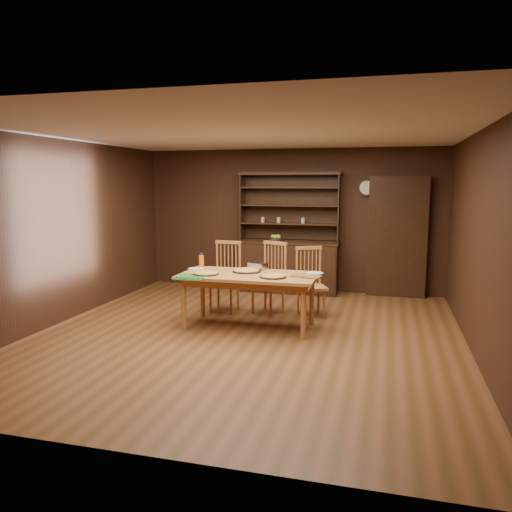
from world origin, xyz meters
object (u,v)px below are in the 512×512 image
(china_hutch, at_px, (288,260))
(chair_right, at_px, (310,279))
(juice_bottle, at_px, (201,261))
(dining_table, at_px, (249,280))
(chair_left, at_px, (226,274))
(chair_center, at_px, (271,275))

(china_hutch, relative_size, chair_right, 2.10)
(china_hutch, height_order, juice_bottle, china_hutch)
(dining_table, relative_size, juice_bottle, 9.03)
(chair_right, bearing_deg, china_hutch, 89.09)
(china_hutch, xyz_separation_m, juice_bottle, (-0.91, -2.01, 0.25))
(chair_left, relative_size, chair_center, 0.99)
(chair_center, relative_size, chair_right, 1.06)
(china_hutch, height_order, chair_center, china_hutch)
(china_hutch, distance_m, juice_bottle, 2.22)
(juice_bottle, bearing_deg, dining_table, -23.95)
(dining_table, xyz_separation_m, juice_bottle, (-0.84, 0.37, 0.18))
(china_hutch, xyz_separation_m, chair_center, (0.04, -1.52, -0.01))
(chair_right, xyz_separation_m, juice_bottle, (-1.54, -0.52, 0.30))
(china_hutch, relative_size, chair_center, 1.99)
(chair_left, height_order, chair_center, chair_center)
(china_hutch, bearing_deg, dining_table, -91.81)
(china_hutch, bearing_deg, chair_right, -67.12)
(chair_center, height_order, chair_right, chair_center)
(chair_center, bearing_deg, juice_bottle, -129.32)
(china_hutch, distance_m, chair_left, 1.69)
(chair_center, bearing_deg, chair_right, 25.22)
(chair_center, distance_m, chair_right, 0.60)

